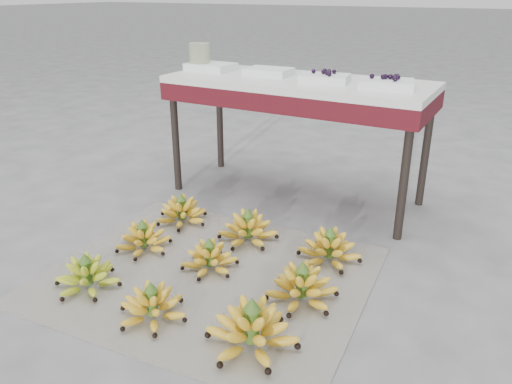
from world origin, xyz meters
The scene contains 17 objects.
ground centered at (0.00, 0.00, 0.00)m, with size 60.00×60.00×0.00m, color #5D5D5F.
newspaper_mat centered at (-0.01, -0.07, 0.00)m, with size 1.25×1.05×0.01m, color beige.
bunch_front_left centered at (-0.36, -0.38, 0.06)m, with size 0.26×0.26×0.15m.
bunch_front_center centered at (-0.01, -0.41, 0.06)m, with size 0.28×0.28×0.15m.
bunch_front_right centered at (0.36, -0.37, 0.07)m, with size 0.32×0.32×0.18m.
bunch_mid_left centered at (-0.37, -0.04, 0.06)m, with size 0.30×0.30×0.15m.
bunch_mid_center centered at (-0.03, -0.03, 0.05)m, with size 0.30×0.30×0.14m.
bunch_mid_right centered at (0.40, -0.05, 0.06)m, with size 0.34×0.34×0.16m.
bunch_back_left centered at (-0.39, 0.27, 0.06)m, with size 0.29×0.29×0.16m.
bunch_back_center centered at (-0.01, 0.26, 0.06)m, with size 0.34×0.34×0.16m.
bunch_back_right centered at (0.38, 0.27, 0.06)m, with size 0.27×0.27×0.16m.
vendor_table centered at (-0.05, 0.85, 0.58)m, with size 1.36×0.54×0.65m.
tray_far_left centered at (-0.59, 0.86, 0.67)m, with size 0.26×0.19×0.04m.
tray_left centered at (-0.24, 0.87, 0.67)m, with size 0.24×0.18×0.04m.
tray_right centered at (0.10, 0.82, 0.67)m, with size 0.26×0.21×0.06m.
tray_far_right centered at (0.41, 0.81, 0.67)m, with size 0.28×0.23×0.06m.
glass_jar centered at (-0.65, 0.84, 0.72)m, with size 0.12×0.12×0.15m, color beige.
Camera 1 is at (1.01, -1.50, 1.08)m, focal length 35.00 mm.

